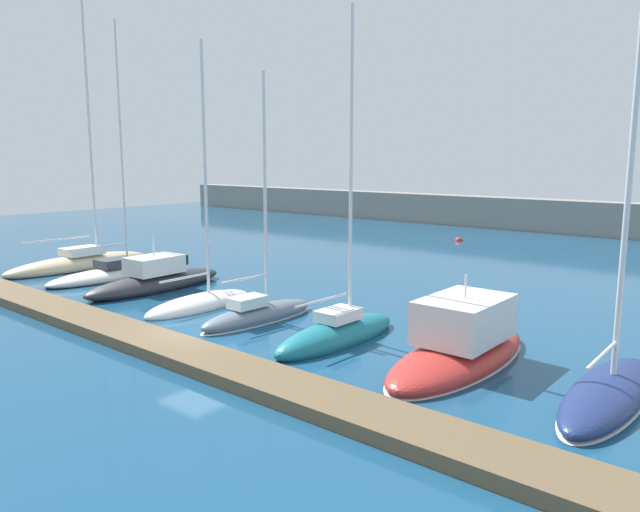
# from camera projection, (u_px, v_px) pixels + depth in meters

# --- Properties ---
(ground_plane) EXTENTS (120.00, 120.00, 0.00)m
(ground_plane) POSITION_uv_depth(u_px,v_px,m) (198.00, 340.00, 23.74)
(ground_plane) COLOR navy
(dock_pier) EXTENTS (42.76, 2.05, 0.43)m
(dock_pier) POSITION_uv_depth(u_px,v_px,m) (160.00, 345.00, 22.36)
(dock_pier) COLOR brown
(dock_pier) RESTS_ON ground_plane
(breakwater_seawall) EXTENTS (108.00, 2.60, 3.16)m
(breakwater_seawall) POSITION_uv_depth(u_px,v_px,m) (571.00, 217.00, 56.88)
(breakwater_seawall) COLOR gray
(breakwater_seawall) RESTS_ON ground_plane
(sailboat_sand_nearest) EXTENTS (3.05, 10.18, 18.26)m
(sailboat_sand_nearest) POSITION_uv_depth(u_px,v_px,m) (80.00, 263.00, 39.16)
(sailboat_sand_nearest) COLOR beige
(sailboat_sand_nearest) RESTS_ON ground_plane
(sailboat_ivory_second) EXTENTS (2.68, 8.82, 15.29)m
(sailboat_ivory_second) POSITION_uv_depth(u_px,v_px,m) (116.00, 273.00, 36.02)
(sailboat_ivory_second) COLOR silver
(sailboat_ivory_second) RESTS_ON ground_plane
(motorboat_charcoal_third) EXTENTS (2.67, 8.72, 3.27)m
(motorboat_charcoal_third) POSITION_uv_depth(u_px,v_px,m) (156.00, 280.00, 32.79)
(motorboat_charcoal_third) COLOR #2D2D33
(motorboat_charcoal_third) RESTS_ON ground_plane
(sailboat_white_fourth) EXTENTS (2.32, 6.39, 12.94)m
(sailboat_white_fourth) POSITION_uv_depth(u_px,v_px,m) (200.00, 302.00, 28.94)
(sailboat_white_fourth) COLOR white
(sailboat_white_fourth) RESTS_ON ground_plane
(sailboat_slate_fifth) EXTENTS (1.80, 6.32, 10.95)m
(sailboat_slate_fifth) POSITION_uv_depth(u_px,v_px,m) (258.00, 313.00, 26.38)
(sailboat_slate_fifth) COLOR slate
(sailboat_slate_fifth) RESTS_ON ground_plane
(sailboat_teal_sixth) EXTENTS (1.97, 6.77, 13.19)m
(sailboat_teal_sixth) POSITION_uv_depth(u_px,v_px,m) (337.00, 333.00, 23.49)
(sailboat_teal_sixth) COLOR #19707F
(sailboat_teal_sixth) RESTS_ON ground_plane
(motorboat_red_seventh) EXTENTS (2.97, 8.54, 3.49)m
(motorboat_red_seventh) POSITION_uv_depth(u_px,v_px,m) (461.00, 345.00, 21.01)
(motorboat_red_seventh) COLOR #B72D28
(motorboat_red_seventh) RESTS_ON ground_plane
(sailboat_navy_eighth) EXTENTS (2.12, 7.42, 11.60)m
(sailboat_navy_eighth) POSITION_uv_depth(u_px,v_px,m) (609.00, 390.00, 17.76)
(sailboat_navy_eighth) COLOR navy
(sailboat_navy_eighth) RESTS_ON ground_plane
(mooring_buoy_red) EXTENTS (0.68, 0.68, 0.68)m
(mooring_buoy_red) POSITION_uv_depth(u_px,v_px,m) (459.00, 241.00, 51.83)
(mooring_buoy_red) COLOR red
(mooring_buoy_red) RESTS_ON ground_plane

